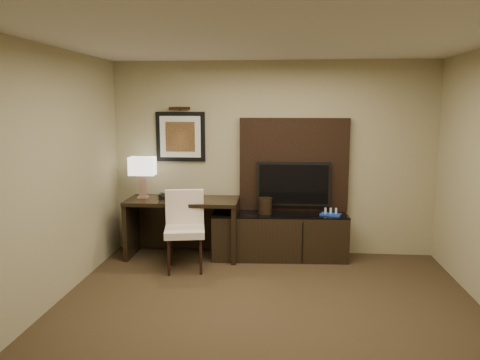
# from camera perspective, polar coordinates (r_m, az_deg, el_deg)

# --- Properties ---
(floor) EXTENTS (4.50, 5.00, 0.01)m
(floor) POSITION_cam_1_polar(r_m,az_deg,el_deg) (4.57, 3.03, -18.28)
(floor) COLOR #332516
(floor) RESTS_ON ground
(ceiling) EXTENTS (4.50, 5.00, 0.01)m
(ceiling) POSITION_cam_1_polar(r_m,az_deg,el_deg) (4.10, 3.37, 17.59)
(ceiling) COLOR silver
(ceiling) RESTS_ON wall_back
(wall_back) EXTENTS (4.50, 0.01, 2.70)m
(wall_back) POSITION_cam_1_polar(r_m,az_deg,el_deg) (6.59, 3.96, 2.64)
(wall_back) COLOR tan
(wall_back) RESTS_ON floor
(wall_front) EXTENTS (4.50, 0.01, 2.70)m
(wall_front) POSITION_cam_1_polar(r_m,az_deg,el_deg) (1.73, 0.13, -16.57)
(wall_front) COLOR tan
(wall_front) RESTS_ON floor
(wall_left) EXTENTS (0.01, 5.00, 2.70)m
(wall_left) POSITION_cam_1_polar(r_m,az_deg,el_deg) (4.76, -25.00, -0.75)
(wall_left) COLOR tan
(wall_left) RESTS_ON floor
(desk) EXTENTS (1.53, 0.67, 0.82)m
(desk) POSITION_cam_1_polar(r_m,az_deg,el_deg) (6.55, -6.94, -5.84)
(desk) COLOR black
(desk) RESTS_ON floor
(credenza) EXTENTS (1.85, 0.61, 0.63)m
(credenza) POSITION_cam_1_polar(r_m,az_deg,el_deg) (6.50, 4.82, -6.78)
(credenza) COLOR black
(credenza) RESTS_ON floor
(tv_wall_panel) EXTENTS (1.50, 0.12, 1.30)m
(tv_wall_panel) POSITION_cam_1_polar(r_m,az_deg,el_deg) (6.54, 6.57, 1.84)
(tv_wall_panel) COLOR black
(tv_wall_panel) RESTS_ON wall_back
(tv) EXTENTS (1.00, 0.08, 0.60)m
(tv) POSITION_cam_1_polar(r_m,az_deg,el_deg) (6.48, 6.55, -0.46)
(tv) COLOR black
(tv) RESTS_ON tv_wall_panel
(artwork) EXTENTS (0.70, 0.04, 0.70)m
(artwork) POSITION_cam_1_polar(r_m,az_deg,el_deg) (6.70, -7.25, 5.26)
(artwork) COLOR black
(artwork) RESTS_ON wall_back
(picture_light) EXTENTS (0.04, 0.04, 0.30)m
(picture_light) POSITION_cam_1_polar(r_m,az_deg,el_deg) (6.65, -7.39, 8.68)
(picture_light) COLOR #3E2213
(picture_light) RESTS_ON wall_back
(desk_chair) EXTENTS (0.59, 0.65, 1.03)m
(desk_chair) POSITION_cam_1_polar(r_m,az_deg,el_deg) (6.01, -6.76, -6.14)
(desk_chair) COLOR #EFDBC7
(desk_chair) RESTS_ON floor
(table_lamp) EXTENTS (0.40, 0.27, 0.59)m
(table_lamp) POSITION_cam_1_polar(r_m,az_deg,el_deg) (6.60, -11.78, 0.39)
(table_lamp) COLOR #94705C
(table_lamp) RESTS_ON desk
(desk_phone) EXTENTS (0.20, 0.18, 0.10)m
(desk_phone) POSITION_cam_1_polar(r_m,az_deg,el_deg) (6.50, -8.89, -1.87)
(desk_phone) COLOR black
(desk_phone) RESTS_ON desk
(blue_folder) EXTENTS (0.33, 0.39, 0.02)m
(blue_folder) POSITION_cam_1_polar(r_m,az_deg,el_deg) (6.42, -6.55, -2.29)
(blue_folder) COLOR #174299
(blue_folder) RESTS_ON desk
(book) EXTENTS (0.18, 0.06, 0.24)m
(book) POSITION_cam_1_polar(r_m,az_deg,el_deg) (6.37, -6.20, -1.38)
(book) COLOR tan
(book) RESTS_ON desk
(ice_bucket) EXTENTS (0.21, 0.21, 0.22)m
(ice_bucket) POSITION_cam_1_polar(r_m,az_deg,el_deg) (6.38, 3.08, -3.15)
(ice_bucket) COLOR black
(ice_bucket) RESTS_ON credenza
(minibar_tray) EXTENTS (0.30, 0.24, 0.10)m
(minibar_tray) POSITION_cam_1_polar(r_m,az_deg,el_deg) (6.41, 11.01, -3.81)
(minibar_tray) COLOR #1939A2
(minibar_tray) RESTS_ON credenza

